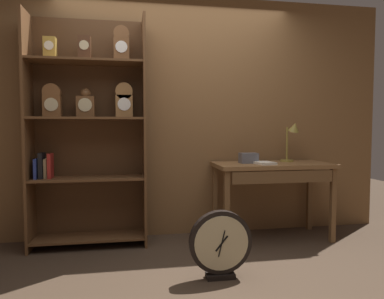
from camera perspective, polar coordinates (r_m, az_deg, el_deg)
ground_plane at (r=2.88m, az=0.85°, el=-20.66°), size 10.00×10.00×0.00m
back_wood_panel at (r=3.91m, az=-2.74°, el=5.30°), size 4.80×0.05×2.60m
bookshelf at (r=3.66m, az=-16.32°, el=3.47°), size 1.12×0.37×2.27m
workbench at (r=3.83m, az=12.90°, el=-3.75°), size 1.23×0.58×0.81m
desk_lamp at (r=4.01m, az=15.76°, el=1.99°), size 0.20×0.20×0.44m
toolbox_small at (r=3.79m, az=9.06°, el=-1.36°), size 0.19×0.13×0.11m
open_repair_manual at (r=3.70m, az=11.63°, el=-2.14°), size 0.19×0.24×0.02m
round_clock_large at (r=2.87m, az=4.60°, el=-14.90°), size 0.50×0.11×0.54m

